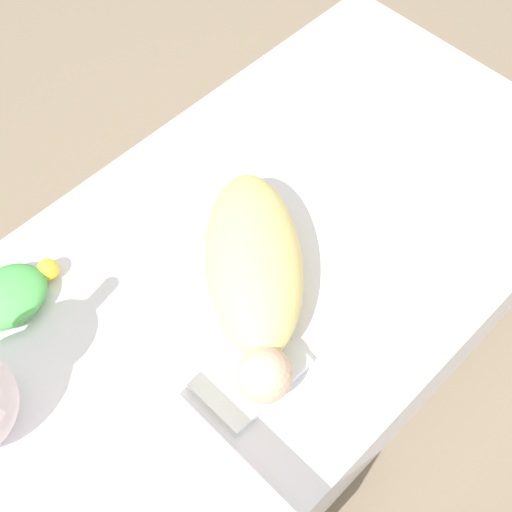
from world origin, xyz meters
The scene contains 5 objects.
ground_plane centered at (0.00, 0.00, 0.00)m, with size 12.00×12.00×0.00m, color #7A6B56.
bed_mattress centered at (0.00, 0.00, 0.10)m, with size 1.58×0.82×0.21m.
burp_cloth centered at (-0.19, -0.15, 0.22)m, with size 0.20×0.18×0.02m.
swaddled_baby centered at (-0.05, -0.04, 0.28)m, with size 0.40×0.44×0.14m.
turtle_plush centered at (-0.41, 0.27, 0.24)m, with size 0.19×0.13×0.07m.
Camera 1 is at (-0.55, -0.54, 1.43)m, focal length 50.00 mm.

